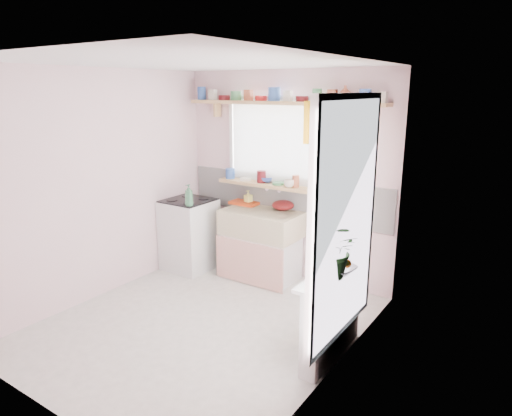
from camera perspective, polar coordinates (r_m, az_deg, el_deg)
The scene contains 19 objects.
room at distance 4.58m, azimuth 6.17°, elevation 3.19°, with size 3.20×3.20×3.20m.
sink_unit at distance 5.59m, azimuth 0.64°, elevation -4.58°, with size 0.95×0.65×1.11m.
cooker at distance 5.96m, azimuth -8.34°, elevation -3.23°, with size 0.58×0.58×0.93m.
radiator_ledge at distance 4.08m, azimuth 9.45°, elevation -12.96°, with size 0.22×0.95×0.78m.
windowsill at distance 5.55m, azimuth 1.71°, elevation 2.86°, with size 1.40×0.22×0.04m, color tan.
pine_shelf at distance 5.35m, azimuth 3.13°, elevation 12.98°, with size 2.52×0.24×0.04m, color tan.
shelf_crockery at distance 5.35m, azimuth 3.14°, elevation 13.78°, with size 2.47×0.11×0.12m.
sill_crockery at distance 5.57m, azimuth 1.29°, elevation 3.67°, with size 1.35×0.11×0.12m.
dish_tray at distance 5.83m, azimuth -1.32°, elevation 0.70°, with size 0.36×0.27×0.04m, color red.
colander at distance 5.53m, azimuth 3.38°, elevation 0.36°, with size 0.27×0.27×0.12m, color #510E0F.
jade_plant at distance 3.76m, azimuth 9.79°, elevation -5.07°, with size 0.45×0.39×0.49m, color #2D5D25.
fruit_bowl at distance 3.91m, azimuth 10.23°, elevation -7.61°, with size 0.29×0.29×0.07m, color silver.
herb_pot at distance 3.84m, azimuth 7.90°, elevation -7.01°, with size 0.10×0.07×0.19m, color #2E6327.
soap_bottle_sink at distance 5.79m, azimuth -0.98°, elevation 1.34°, with size 0.08×0.08×0.18m, color #E5E065.
sill_cup at distance 5.34m, azimuth 4.14°, elevation 3.08°, with size 0.12×0.12×0.09m, color beige.
sill_bowl at distance 5.65m, azimuth 1.19°, elevation 3.62°, with size 0.21×0.21×0.07m, color #2E4495.
shelf_vase at distance 4.93m, azimuth 11.08°, elevation 13.82°, with size 0.16×0.16×0.17m, color #A84F33.
cooker_bottle at distance 5.50m, azimuth -8.39°, elevation 1.59°, with size 0.10×0.10×0.26m, color #38704C.
fruit at distance 3.89m, azimuth 10.38°, elevation -6.78°, with size 0.20×0.14×0.10m.
Camera 1 is at (2.75, -3.12, 2.28)m, focal length 32.00 mm.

